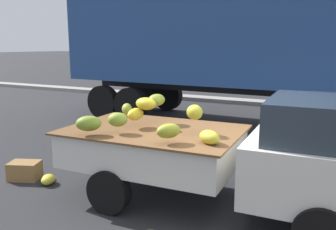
% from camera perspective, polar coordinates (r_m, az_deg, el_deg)
% --- Properties ---
extents(ground, '(220.00, 220.00, 0.00)m').
position_cam_1_polar(ground, '(5.43, 9.36, -14.72)').
color(ground, '#28282B').
extents(curb_strip, '(80.00, 0.80, 0.16)m').
position_cam_1_polar(curb_strip, '(14.53, 21.15, 1.35)').
color(curb_strip, gray).
rests_on(curb_strip, ground).
extents(pickup_truck, '(4.77, 2.03, 1.70)m').
position_cam_1_polar(pickup_truck, '(5.02, 17.08, -6.46)').
color(pickup_truck, silver).
rests_on(pickup_truck, ground).
extents(semi_trailer, '(12.06, 2.89, 3.95)m').
position_cam_1_polar(semi_trailer, '(10.55, 14.08, 11.80)').
color(semi_trailer, navy).
rests_on(semi_trailer, ground).
extents(fallen_banana_bunch_near_tailgate, '(0.36, 0.39, 0.17)m').
position_cam_1_polar(fallen_banana_bunch_near_tailgate, '(6.54, -18.70, -9.78)').
color(fallen_banana_bunch_near_tailgate, gold).
rests_on(fallen_banana_bunch_near_tailgate, ground).
extents(produce_crate, '(0.62, 0.53, 0.32)m').
position_cam_1_polar(produce_crate, '(6.90, -22.01, -8.28)').
color(produce_crate, olive).
rests_on(produce_crate, ground).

